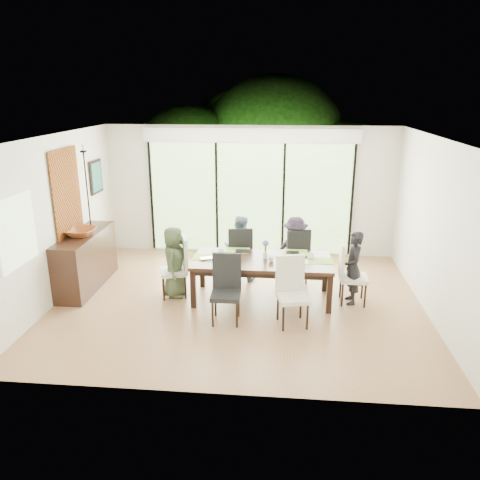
# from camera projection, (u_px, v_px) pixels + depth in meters

# --- Properties ---
(floor) EXTENTS (6.00, 5.00, 0.01)m
(floor) POSITION_uv_depth(u_px,v_px,m) (239.00, 302.00, 7.80)
(floor) COLOR brown
(floor) RESTS_ON ground
(ceiling) EXTENTS (6.00, 5.00, 0.01)m
(ceiling) POSITION_uv_depth(u_px,v_px,m) (238.00, 136.00, 6.98)
(ceiling) COLOR white
(ceiling) RESTS_ON wall_back
(wall_back) EXTENTS (6.00, 0.02, 2.70)m
(wall_back) POSITION_uv_depth(u_px,v_px,m) (250.00, 191.00, 9.77)
(wall_back) COLOR silver
(wall_back) RESTS_ON floor
(wall_front) EXTENTS (6.00, 0.02, 2.70)m
(wall_front) POSITION_uv_depth(u_px,v_px,m) (216.00, 287.00, 5.01)
(wall_front) COLOR beige
(wall_front) RESTS_ON floor
(wall_left) EXTENTS (0.02, 5.00, 2.70)m
(wall_left) POSITION_uv_depth(u_px,v_px,m) (56.00, 219.00, 7.66)
(wall_left) COLOR silver
(wall_left) RESTS_ON floor
(wall_right) EXTENTS (0.02, 5.00, 2.70)m
(wall_right) POSITION_uv_depth(u_px,v_px,m) (435.00, 229.00, 7.12)
(wall_right) COLOR silver
(wall_right) RESTS_ON floor
(glass_doors) EXTENTS (4.20, 0.02, 2.30)m
(glass_doors) POSITION_uv_depth(u_px,v_px,m) (250.00, 199.00, 9.78)
(glass_doors) COLOR #598C3F
(glass_doors) RESTS_ON wall_back
(blinds_header) EXTENTS (4.40, 0.06, 0.28)m
(blinds_header) POSITION_uv_depth(u_px,v_px,m) (250.00, 135.00, 9.37)
(blinds_header) COLOR white
(blinds_header) RESTS_ON wall_back
(mullion_a) EXTENTS (0.05, 0.04, 2.30)m
(mullion_a) POSITION_uv_depth(u_px,v_px,m) (152.00, 197.00, 9.95)
(mullion_a) COLOR black
(mullion_a) RESTS_ON wall_back
(mullion_b) EXTENTS (0.05, 0.04, 2.30)m
(mullion_b) POSITION_uv_depth(u_px,v_px,m) (217.00, 198.00, 9.83)
(mullion_b) COLOR black
(mullion_b) RESTS_ON wall_back
(mullion_c) EXTENTS (0.05, 0.04, 2.30)m
(mullion_c) POSITION_uv_depth(u_px,v_px,m) (283.00, 199.00, 9.70)
(mullion_c) COLOR black
(mullion_c) RESTS_ON wall_back
(mullion_d) EXTENTS (0.05, 0.04, 2.30)m
(mullion_d) POSITION_uv_depth(u_px,v_px,m) (352.00, 201.00, 9.58)
(mullion_d) COLOR black
(mullion_d) RESTS_ON wall_back
(side_window) EXTENTS (0.02, 0.90, 1.00)m
(side_window) POSITION_uv_depth(u_px,v_px,m) (17.00, 231.00, 6.47)
(side_window) COLOR #8CAD7F
(side_window) RESTS_ON wall_left
(deck) EXTENTS (6.00, 1.80, 0.10)m
(deck) POSITION_uv_depth(u_px,v_px,m) (252.00, 242.00, 11.04)
(deck) COLOR brown
(deck) RESTS_ON ground
(rail_top) EXTENTS (6.00, 0.08, 0.06)m
(rail_top) POSITION_uv_depth(u_px,v_px,m) (255.00, 209.00, 11.61)
(rail_top) COLOR brown
(rail_top) RESTS_ON deck
(foliage_left) EXTENTS (3.20, 3.20, 3.20)m
(foliage_left) POSITION_uv_depth(u_px,v_px,m) (190.00, 166.00, 12.45)
(foliage_left) COLOR #14380F
(foliage_left) RESTS_ON ground
(foliage_mid) EXTENTS (4.00, 4.00, 4.00)m
(foliage_mid) POSITION_uv_depth(u_px,v_px,m) (274.00, 151.00, 12.71)
(foliage_mid) COLOR #14380F
(foliage_mid) RESTS_ON ground
(foliage_right) EXTENTS (2.80, 2.80, 2.80)m
(foliage_right) POSITION_uv_depth(u_px,v_px,m) (343.00, 176.00, 11.96)
(foliage_right) COLOR #14380F
(foliage_right) RESTS_ON ground
(foliage_far) EXTENTS (3.60, 3.60, 3.60)m
(foliage_far) POSITION_uv_depth(u_px,v_px,m) (240.00, 153.00, 13.52)
(foliage_far) COLOR #14380F
(foliage_far) RESTS_ON ground
(table_top) EXTENTS (2.27, 1.04, 0.06)m
(table_top) POSITION_uv_depth(u_px,v_px,m) (262.00, 261.00, 7.70)
(table_top) COLOR black
(table_top) RESTS_ON floor
(table_apron) EXTENTS (2.08, 0.85, 0.09)m
(table_apron) POSITION_uv_depth(u_px,v_px,m) (262.00, 266.00, 7.73)
(table_apron) COLOR black
(table_apron) RESTS_ON floor
(table_leg_fl) EXTENTS (0.09, 0.09, 0.65)m
(table_leg_fl) POSITION_uv_depth(u_px,v_px,m) (193.00, 289.00, 7.50)
(table_leg_fl) COLOR black
(table_leg_fl) RESTS_ON floor
(table_leg_fr) EXTENTS (0.09, 0.09, 0.65)m
(table_leg_fr) POSITION_uv_depth(u_px,v_px,m) (329.00, 294.00, 7.31)
(table_leg_fr) COLOR black
(table_leg_fr) RESTS_ON floor
(table_leg_bl) EXTENTS (0.09, 0.09, 0.65)m
(table_leg_bl) POSITION_uv_depth(u_px,v_px,m) (202.00, 269.00, 8.32)
(table_leg_bl) COLOR black
(table_leg_bl) RESTS_ON floor
(table_leg_br) EXTENTS (0.09, 0.09, 0.65)m
(table_leg_br) POSITION_uv_depth(u_px,v_px,m) (325.00, 273.00, 8.12)
(table_leg_br) COLOR black
(table_leg_br) RESTS_ON floor
(chair_left_end) EXTENTS (0.54, 0.54, 1.04)m
(chair_left_end) POSITION_uv_depth(u_px,v_px,m) (173.00, 267.00, 7.89)
(chair_left_end) COLOR silver
(chair_left_end) RESTS_ON floor
(chair_right_end) EXTENTS (0.45, 0.45, 1.04)m
(chair_right_end) POSITION_uv_depth(u_px,v_px,m) (354.00, 273.00, 7.62)
(chair_right_end) COLOR white
(chair_right_end) RESTS_ON floor
(chair_far_left) EXTENTS (0.50, 0.50, 1.04)m
(chair_far_left) POSITION_uv_depth(u_px,v_px,m) (240.00, 252.00, 8.60)
(chair_far_left) COLOR black
(chair_far_left) RESTS_ON floor
(chair_far_right) EXTENTS (0.55, 0.55, 1.04)m
(chair_far_right) POSITION_uv_depth(u_px,v_px,m) (294.00, 254.00, 8.51)
(chair_far_right) COLOR black
(chair_far_right) RESTS_ON floor
(chair_near_left) EXTENTS (0.45, 0.45, 1.04)m
(chair_near_left) POSITION_uv_depth(u_px,v_px,m) (226.00, 290.00, 6.97)
(chair_near_left) COLOR black
(chair_near_left) RESTS_ON floor
(chair_near_right) EXTENTS (0.53, 0.53, 1.04)m
(chair_near_right) POSITION_uv_depth(u_px,v_px,m) (293.00, 293.00, 6.88)
(chair_near_right) COLOR silver
(chair_near_right) RESTS_ON floor
(person_left_end) EXTENTS (0.37, 0.58, 1.22)m
(person_left_end) POSITION_uv_depth(u_px,v_px,m) (174.00, 262.00, 7.86)
(person_left_end) COLOR #3A4830
(person_left_end) RESTS_ON floor
(person_right_end) EXTENTS (0.39, 0.59, 1.22)m
(person_right_end) POSITION_uv_depth(u_px,v_px,m) (353.00, 268.00, 7.59)
(person_right_end) COLOR black
(person_right_end) RESTS_ON floor
(person_far_left) EXTENTS (0.62, 0.44, 1.22)m
(person_far_left) POSITION_uv_depth(u_px,v_px,m) (240.00, 248.00, 8.55)
(person_far_left) COLOR slate
(person_far_left) RESTS_ON floor
(person_far_right) EXTENTS (0.59, 0.39, 1.22)m
(person_far_right) POSITION_uv_depth(u_px,v_px,m) (295.00, 250.00, 8.46)
(person_far_right) COLOR black
(person_far_right) RESTS_ON floor
(placemat_left) EXTENTS (0.42, 0.30, 0.01)m
(placemat_left) POSITION_uv_depth(u_px,v_px,m) (205.00, 257.00, 7.78)
(placemat_left) COLOR #7CA43A
(placemat_left) RESTS_ON table_top
(placemat_right) EXTENTS (0.42, 0.30, 0.01)m
(placemat_right) POSITION_uv_depth(u_px,v_px,m) (320.00, 261.00, 7.61)
(placemat_right) COLOR #7AA53B
(placemat_right) RESTS_ON table_top
(placemat_far_l) EXTENTS (0.42, 0.30, 0.01)m
(placemat_far_l) POSITION_uv_depth(u_px,v_px,m) (237.00, 250.00, 8.11)
(placemat_far_l) COLOR #74A63B
(placemat_far_l) RESTS_ON table_top
(placemat_far_r) EXTENTS (0.42, 0.30, 0.01)m
(placemat_far_r) POSITION_uv_depth(u_px,v_px,m) (295.00, 252.00, 8.02)
(placemat_far_r) COLOR #8BAD3E
(placemat_far_r) RESTS_ON table_top
(placemat_paper) EXTENTS (0.42, 0.30, 0.01)m
(placemat_paper) POSITION_uv_depth(u_px,v_px,m) (227.00, 264.00, 7.46)
(placemat_paper) COLOR white
(placemat_paper) RESTS_ON table_top
(tablet_far_l) EXTENTS (0.25, 0.17, 0.01)m
(tablet_far_l) POSITION_uv_depth(u_px,v_px,m) (243.00, 251.00, 8.05)
(tablet_far_l) COLOR black
(tablet_far_l) RESTS_ON table_top
(tablet_far_r) EXTENTS (0.23, 0.16, 0.01)m
(tablet_far_r) POSITION_uv_depth(u_px,v_px,m) (292.00, 253.00, 7.98)
(tablet_far_r) COLOR black
(tablet_far_r) RESTS_ON table_top
(papers) EXTENTS (0.28, 0.21, 0.00)m
(papers) POSITION_uv_depth(u_px,v_px,m) (305.00, 262.00, 7.58)
(papers) COLOR white
(papers) RESTS_ON table_top
(platter_base) EXTENTS (0.25, 0.25, 0.02)m
(platter_base) POSITION_uv_depth(u_px,v_px,m) (227.00, 264.00, 7.45)
(platter_base) COLOR white
(platter_base) RESTS_ON table_top
(platter_snacks) EXTENTS (0.19, 0.19, 0.01)m
(platter_snacks) POSITION_uv_depth(u_px,v_px,m) (227.00, 263.00, 7.45)
(platter_snacks) COLOR orange
(platter_snacks) RESTS_ON table_top
(vase) EXTENTS (0.08, 0.08, 0.11)m
(vase) POSITION_uv_depth(u_px,v_px,m) (265.00, 255.00, 7.72)
(vase) COLOR silver
(vase) RESTS_ON table_top
(hyacinth_stems) EXTENTS (0.04, 0.04, 0.15)m
(hyacinth_stems) POSITION_uv_depth(u_px,v_px,m) (265.00, 249.00, 7.69)
(hyacinth_stems) COLOR #337226
(hyacinth_stems) RESTS_ON table_top
(hyacinth_blooms) EXTENTS (0.10, 0.10, 0.10)m
(hyacinth_blooms) POSITION_uv_depth(u_px,v_px,m) (266.00, 243.00, 7.66)
(hyacinth_blooms) COLOR #5A51CB
(hyacinth_blooms) RESTS_ON table_top
(laptop) EXTENTS (0.37, 0.31, 0.02)m
(laptop) POSITION_uv_depth(u_px,v_px,m) (210.00, 259.00, 7.67)
(laptop) COLOR silver
(laptop) RESTS_ON table_top
(cup_a) EXTENTS (0.16, 0.16, 0.09)m
(cup_a) POSITION_uv_depth(u_px,v_px,m) (221.00, 252.00, 7.89)
(cup_a) COLOR white
(cup_a) RESTS_ON table_top
(cup_b) EXTENTS (0.13, 0.13, 0.09)m
(cup_b) POSITION_uv_depth(u_px,v_px,m) (271.00, 259.00, 7.57)
(cup_b) COLOR white
(cup_b) RESTS_ON table_top
(cup_c) EXTENTS (0.15, 0.15, 0.09)m
(cup_c) POSITION_uv_depth(u_px,v_px,m) (311.00, 256.00, 7.70)
(cup_c) COLOR white
(cup_c) RESTS_ON table_top
(book) EXTENTS (0.18, 0.23, 0.02)m
(book) POSITION_uv_depth(u_px,v_px,m) (277.00, 258.00, 7.72)
(book) COLOR white
(book) RESTS_ON table_top
(sideboard) EXTENTS (0.49, 1.74, 0.98)m
(sideboard) POSITION_uv_depth(u_px,v_px,m) (86.00, 260.00, 8.28)
(sideboard) COLOR black
(sideboard) RESTS_ON floor
(bowl) EXTENTS (0.52, 0.52, 0.13)m
(bowl) POSITION_uv_depth(u_px,v_px,m) (80.00, 232.00, 8.02)
(bowl) COLOR brown
(bowl) RESTS_ON sideboard
(candlestick_base) EXTENTS (0.11, 0.11, 0.04)m
(candlestick_base) POSITION_uv_depth(u_px,v_px,m) (91.00, 227.00, 8.46)
(candlestick_base) COLOR black
(candlestick_base) RESTS_ON sideboard
(candlestick_shaft) EXTENTS (0.03, 0.03, 1.36)m
(candlestick_shaft) POSITION_uv_depth(u_px,v_px,m) (87.00, 190.00, 8.25)
(candlestick_shaft) COLOR black
(candlestick_shaft) RESTS_ON sideboard
(candlestick_pan) EXTENTS (0.11, 0.11, 0.03)m
(candlestick_pan) POSITION_uv_depth(u_px,v_px,m) (83.00, 151.00, 8.04)
(candlestick_pan) COLOR black
(candlestick_pan) RESTS_ON sideboard
(candle) EXTENTS (0.04, 0.04, 0.11)m
(candle) POSITION_uv_depth(u_px,v_px,m) (83.00, 148.00, 8.02)
(candle) COLOR silver
(candle) RESTS_ON sideboard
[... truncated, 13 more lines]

